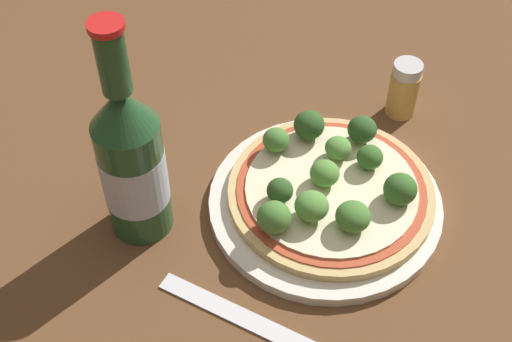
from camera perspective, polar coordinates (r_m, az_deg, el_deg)
name	(u,v)px	position (r m, az deg, el deg)	size (l,w,h in m)	color
ground_plane	(314,202)	(0.75, 4.63, -2.47)	(3.00, 3.00, 0.00)	brown
plate	(327,200)	(0.74, 5.70, -2.35)	(0.24, 0.24, 0.01)	silver
pizza	(331,191)	(0.74, 6.03, -1.64)	(0.21, 0.21, 0.01)	tan
broccoli_floret_0	(353,217)	(0.69, 7.77, -3.63)	(0.03, 0.03, 0.03)	#6B8E51
broccoli_floret_1	(276,140)	(0.75, 1.60, 2.50)	(0.03, 0.03, 0.03)	#6B8E51
broccoli_floret_2	(274,217)	(0.68, 1.45, -3.74)	(0.03, 0.03, 0.03)	#6B8E51
broccoli_floret_3	(400,189)	(0.72, 11.47, -1.43)	(0.03, 0.03, 0.03)	#6B8E51
broccoli_floret_4	(325,173)	(0.72, 5.51, -0.18)	(0.03, 0.03, 0.03)	#6B8E51
broccoli_floret_5	(338,148)	(0.75, 6.61, 1.84)	(0.03, 0.03, 0.02)	#6B8E51
broccoli_floret_6	(280,191)	(0.71, 1.92, -1.58)	(0.03, 0.03, 0.03)	#6B8E51
broccoli_floret_7	(309,125)	(0.77, 4.27, 3.69)	(0.03, 0.03, 0.03)	#6B8E51
broccoli_floret_8	(370,157)	(0.75, 9.10, 1.10)	(0.03, 0.03, 0.03)	#6B8E51
broccoli_floret_9	(362,129)	(0.77, 8.49, 3.31)	(0.03, 0.03, 0.03)	#6B8E51
broccoli_floret_10	(312,206)	(0.69, 4.48, -2.81)	(0.03, 0.03, 0.03)	#6B8E51
beer_bottle	(132,161)	(0.67, -9.93, 0.79)	(0.06, 0.06, 0.25)	#234C28
pepper_shaker	(404,89)	(0.84, 11.75, 6.44)	(0.03, 0.03, 0.07)	tan
fork	(238,315)	(0.67, -1.45, -11.43)	(0.03, 0.16, 0.00)	silver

